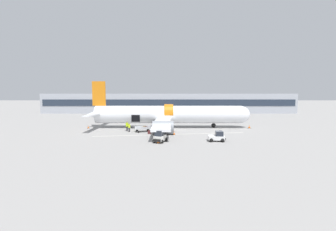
# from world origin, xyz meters

# --- Properties ---
(ground_plane) EXTENTS (500.00, 500.00, 0.00)m
(ground_plane) POSITION_xyz_m (0.00, 0.00, 0.00)
(ground_plane) COLOR gray
(apron_marking_line) EXTENTS (26.49, 4.15, 0.01)m
(apron_marking_line) POSITION_xyz_m (0.28, -5.52, 0.00)
(apron_marking_line) COLOR silver
(apron_marking_line) RESTS_ON ground_plane
(terminal_strip) EXTENTS (95.26, 12.97, 7.38)m
(terminal_strip) POSITION_xyz_m (0.00, 44.94, 3.69)
(terminal_strip) COLOR #9EA3AD
(terminal_strip) RESTS_ON ground_plane
(airplane) EXTENTS (34.36, 30.79, 9.71)m
(airplane) POSITION_xyz_m (-0.64, 2.67, 2.66)
(airplane) COLOR white
(airplane) RESTS_ON ground_plane
(baggage_tug_lead) EXTENTS (2.61, 2.26, 1.50)m
(baggage_tug_lead) POSITION_xyz_m (7.02, -11.24, 0.64)
(baggage_tug_lead) COLOR white
(baggage_tug_lead) RESTS_ON ground_plane
(baggage_tug_mid) EXTENTS (2.16, 2.57, 1.78)m
(baggage_tug_mid) POSITION_xyz_m (-1.51, -12.07, 0.72)
(baggage_tug_mid) COLOR silver
(baggage_tug_mid) RESTS_ON ground_plane
(baggage_cart_loading) EXTENTS (4.01, 2.67, 1.05)m
(baggage_cart_loading) POSITION_xyz_m (-4.85, -2.59, 0.55)
(baggage_cart_loading) COLOR #B7BABF
(baggage_cart_loading) RESTS_ON ground_plane
(ground_crew_loader_a) EXTENTS (0.43, 0.60, 1.73)m
(ground_crew_loader_a) POSITION_xyz_m (-1.82, -2.01, 0.91)
(ground_crew_loader_a) COLOR black
(ground_crew_loader_a) RESTS_ON ground_plane
(ground_crew_loader_b) EXTENTS (0.58, 0.59, 1.84)m
(ground_crew_loader_b) POSITION_xyz_m (-8.17, -1.72, 0.97)
(ground_crew_loader_b) COLOR #2D2D33
(ground_crew_loader_b) RESTS_ON ground_plane
(ground_crew_driver) EXTENTS (0.52, 0.52, 1.64)m
(ground_crew_driver) POSITION_xyz_m (-7.57, -2.84, 0.86)
(ground_crew_driver) COLOR #2D2D33
(ground_crew_driver) RESTS_ON ground_plane
(ground_crew_supervisor) EXTENTS (0.57, 0.39, 1.65)m
(ground_crew_supervisor) POSITION_xyz_m (-2.91, -0.24, 0.87)
(ground_crew_supervisor) COLOR black
(ground_crew_supervisor) RESTS_ON ground_plane
(suitcase_on_tarmac_upright) EXTENTS (0.58, 0.33, 0.74)m
(suitcase_on_tarmac_upright) POSITION_xyz_m (-3.65, -5.04, 0.32)
(suitcase_on_tarmac_upright) COLOR #4C1E1E
(suitcase_on_tarmac_upright) RESTS_ON ground_plane
(safety_cone_nose) EXTENTS (0.61, 0.61, 0.69)m
(safety_cone_nose) POSITION_xyz_m (16.61, 1.92, 0.32)
(safety_cone_nose) COLOR black
(safety_cone_nose) RESTS_ON ground_plane
(safety_cone_engine_left) EXTENTS (0.64, 0.64, 0.73)m
(safety_cone_engine_left) POSITION_xyz_m (-1.69, -12.76, 0.34)
(safety_cone_engine_left) COLOR black
(safety_cone_engine_left) RESTS_ON ground_plane
(safety_cone_wingtip) EXTENTS (0.48, 0.48, 0.67)m
(safety_cone_wingtip) POSITION_xyz_m (0.73, -5.78, 0.31)
(safety_cone_wingtip) COLOR black
(safety_cone_wingtip) RESTS_ON ground_plane
(safety_cone_tail) EXTENTS (0.47, 0.47, 0.59)m
(safety_cone_tail) POSITION_xyz_m (-16.86, 1.75, 0.27)
(safety_cone_tail) COLOR black
(safety_cone_tail) RESTS_ON ground_plane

